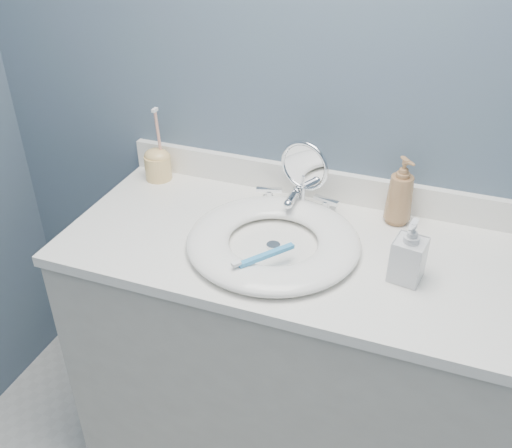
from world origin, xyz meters
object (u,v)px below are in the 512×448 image
at_px(makeup_mirror, 304,174).
at_px(soap_bottle_clear, 409,251).
at_px(soap_bottle_amber, 401,191).
at_px(toothbrush_holder, 158,163).

bearing_deg(makeup_mirror, soap_bottle_clear, -20.49).
distance_m(makeup_mirror, soap_bottle_clear, 0.39).
distance_m(soap_bottle_amber, soap_bottle_clear, 0.26).
xyz_separation_m(soap_bottle_clear, toothbrush_holder, (-0.80, 0.25, -0.03)).
relative_size(makeup_mirror, soap_bottle_clear, 1.33).
bearing_deg(toothbrush_holder, soap_bottle_amber, 0.34).
bearing_deg(soap_bottle_amber, makeup_mirror, 145.67).
xyz_separation_m(soap_bottle_amber, soap_bottle_clear, (0.06, -0.25, -0.02)).
height_order(makeup_mirror, toothbrush_holder, toothbrush_holder).
distance_m(makeup_mirror, soap_bottle_amber, 0.26).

